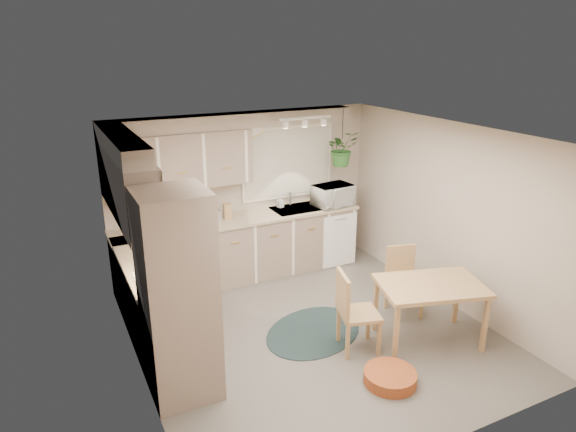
% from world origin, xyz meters
% --- Properties ---
extents(floor, '(4.20, 4.20, 0.00)m').
position_xyz_m(floor, '(0.00, 0.00, 0.00)').
color(floor, '#645F58').
rests_on(floor, ground).
extents(ceiling, '(4.20, 4.20, 0.00)m').
position_xyz_m(ceiling, '(0.00, 0.00, 2.40)').
color(ceiling, silver).
rests_on(ceiling, wall_back).
extents(wall_back, '(4.00, 0.04, 2.40)m').
position_xyz_m(wall_back, '(0.00, 2.10, 1.20)').
color(wall_back, '#B6A797').
rests_on(wall_back, floor).
extents(wall_front, '(4.00, 0.04, 2.40)m').
position_xyz_m(wall_front, '(0.00, -2.10, 1.20)').
color(wall_front, '#B6A797').
rests_on(wall_front, floor).
extents(wall_left, '(0.04, 4.20, 2.40)m').
position_xyz_m(wall_left, '(-2.00, 0.00, 1.20)').
color(wall_left, '#B6A797').
rests_on(wall_left, floor).
extents(wall_right, '(0.04, 4.20, 2.40)m').
position_xyz_m(wall_right, '(2.00, 0.00, 1.20)').
color(wall_right, '#B6A797').
rests_on(wall_right, floor).
extents(base_cab_left, '(0.60, 1.85, 0.90)m').
position_xyz_m(base_cab_left, '(-1.70, 0.88, 0.45)').
color(base_cab_left, gray).
rests_on(base_cab_left, floor).
extents(base_cab_back, '(3.60, 0.60, 0.90)m').
position_xyz_m(base_cab_back, '(-0.20, 1.80, 0.45)').
color(base_cab_back, gray).
rests_on(base_cab_back, floor).
extents(counter_left, '(0.64, 1.89, 0.04)m').
position_xyz_m(counter_left, '(-1.69, 0.88, 0.92)').
color(counter_left, tan).
rests_on(counter_left, base_cab_left).
extents(counter_back, '(3.64, 0.64, 0.04)m').
position_xyz_m(counter_back, '(-0.20, 1.79, 0.92)').
color(counter_back, tan).
rests_on(counter_back, base_cab_back).
extents(oven_stack, '(0.65, 0.65, 2.10)m').
position_xyz_m(oven_stack, '(-1.68, -0.38, 1.05)').
color(oven_stack, gray).
rests_on(oven_stack, floor).
extents(wall_oven_face, '(0.02, 0.56, 0.58)m').
position_xyz_m(wall_oven_face, '(-1.35, -0.38, 1.05)').
color(wall_oven_face, white).
rests_on(wall_oven_face, oven_stack).
extents(upper_cab_left, '(0.35, 2.00, 0.75)m').
position_xyz_m(upper_cab_left, '(-1.82, 1.00, 1.83)').
color(upper_cab_left, gray).
rests_on(upper_cab_left, wall_left).
extents(upper_cab_back, '(2.00, 0.35, 0.75)m').
position_xyz_m(upper_cab_back, '(-1.00, 1.93, 1.83)').
color(upper_cab_back, gray).
rests_on(upper_cab_back, wall_back).
extents(soffit_left, '(0.30, 2.00, 0.20)m').
position_xyz_m(soffit_left, '(-1.85, 1.00, 2.30)').
color(soffit_left, '#B6A797').
rests_on(soffit_left, wall_left).
extents(soffit_back, '(3.60, 0.30, 0.20)m').
position_xyz_m(soffit_back, '(-0.20, 1.95, 2.30)').
color(soffit_back, '#B6A797').
rests_on(soffit_back, wall_back).
extents(cooktop, '(0.52, 0.58, 0.02)m').
position_xyz_m(cooktop, '(-1.68, 0.30, 0.94)').
color(cooktop, white).
rests_on(cooktop, counter_left).
extents(range_hood, '(0.40, 0.60, 0.14)m').
position_xyz_m(range_hood, '(-1.70, 0.30, 1.40)').
color(range_hood, white).
rests_on(range_hood, upper_cab_left).
extents(window_blinds, '(1.40, 0.02, 1.00)m').
position_xyz_m(window_blinds, '(0.70, 2.07, 1.60)').
color(window_blinds, white).
rests_on(window_blinds, wall_back).
extents(window_frame, '(1.50, 0.02, 1.10)m').
position_xyz_m(window_frame, '(0.70, 2.08, 1.60)').
color(window_frame, white).
rests_on(window_frame, wall_back).
extents(sink, '(0.70, 0.48, 0.10)m').
position_xyz_m(sink, '(0.70, 1.80, 0.90)').
color(sink, '#999BA1').
rests_on(sink, counter_back).
extents(dishwasher_front, '(0.58, 0.02, 0.83)m').
position_xyz_m(dishwasher_front, '(1.30, 1.49, 0.42)').
color(dishwasher_front, white).
rests_on(dishwasher_front, base_cab_back).
extents(track_light_bar, '(0.80, 0.04, 0.04)m').
position_xyz_m(track_light_bar, '(0.70, 1.55, 2.33)').
color(track_light_bar, white).
rests_on(track_light_bar, ceiling).
extents(wall_clock, '(0.30, 0.03, 0.30)m').
position_xyz_m(wall_clock, '(0.15, 2.07, 2.18)').
color(wall_clock, '#DFB94E').
rests_on(wall_clock, wall_back).
extents(dining_table, '(1.33, 1.07, 0.73)m').
position_xyz_m(dining_table, '(1.12, -0.74, 0.37)').
color(dining_table, tan).
rests_on(dining_table, floor).
extents(chair_left, '(0.55, 0.55, 0.95)m').
position_xyz_m(chair_left, '(0.30, -0.52, 0.47)').
color(chair_left, tan).
rests_on(chair_left, floor).
extents(chair_back, '(0.50, 0.50, 0.87)m').
position_xyz_m(chair_back, '(1.27, -0.12, 0.44)').
color(chair_back, tan).
rests_on(chair_back, floor).
extents(braided_rug, '(1.62, 1.46, 0.01)m').
position_xyz_m(braided_rug, '(0.02, -0.00, 0.01)').
color(braided_rug, black).
rests_on(braided_rug, floor).
extents(pet_bed, '(0.58, 0.58, 0.13)m').
position_xyz_m(pet_bed, '(0.25, -1.20, 0.06)').
color(pet_bed, '#A13820').
rests_on(pet_bed, floor).
extents(microwave, '(0.62, 0.39, 0.40)m').
position_xyz_m(microwave, '(1.28, 1.70, 1.14)').
color(microwave, white).
rests_on(microwave, counter_back).
extents(soap_bottle, '(0.12, 0.19, 0.08)m').
position_xyz_m(soap_bottle, '(0.51, 1.95, 0.98)').
color(soap_bottle, white).
rests_on(soap_bottle, counter_back).
extents(hanging_plant, '(0.50, 0.55, 0.41)m').
position_xyz_m(hanging_plant, '(1.41, 1.70, 1.76)').
color(hanging_plant, '#2F6829').
rests_on(hanging_plant, ceiling).
extents(coffee_maker, '(0.19, 0.23, 0.33)m').
position_xyz_m(coffee_maker, '(-1.06, 1.80, 1.11)').
color(coffee_maker, black).
rests_on(coffee_maker, counter_back).
extents(toaster, '(0.26, 0.15, 0.15)m').
position_xyz_m(toaster, '(-0.62, 1.82, 1.02)').
color(toaster, '#999BA1').
rests_on(toaster, counter_back).
extents(knife_block, '(0.11, 0.11, 0.22)m').
position_xyz_m(knife_block, '(-0.37, 1.85, 1.05)').
color(knife_block, tan).
rests_on(knife_block, counter_back).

